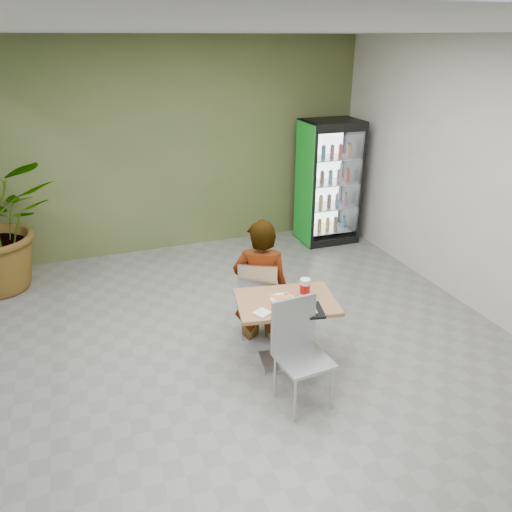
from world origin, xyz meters
The scene contains 11 objects.
ground centered at (0.00, 0.00, 0.00)m, with size 7.00×7.00×0.00m, color gray.
room_envelope centered at (0.00, 0.00, 1.60)m, with size 6.00×7.00×3.20m, color silver, non-canonical shape.
dining_table centered at (0.32, -0.07, 0.54)m, with size 1.09×0.85×0.75m.
chair_far centered at (0.22, 0.48, 0.56)m, with size 0.57×0.57×0.95m.
chair_near centered at (0.21, -0.60, 0.59)m, with size 0.49×0.49×1.01m.
seated_woman centered at (0.27, 0.52, 0.56)m, with size 0.63×0.41×1.71m, color black.
pizza_plate centered at (0.29, -0.04, 0.77)m, with size 0.35×0.34×0.03m.
soda_cup centered at (0.53, -0.05, 0.84)m, with size 0.11×0.11×0.19m.
napkin_stack centered at (-0.01, -0.23, 0.76)m, with size 0.14×0.14×0.02m, color white.
cafeteria_tray centered at (0.35, -0.33, 0.76)m, with size 0.42×0.31×0.02m, color black.
beverage_fridge centered at (2.36, 2.93, 0.99)m, with size 0.92×0.71×1.98m.
Camera 1 is at (-1.48, -4.06, 3.16)m, focal length 35.00 mm.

